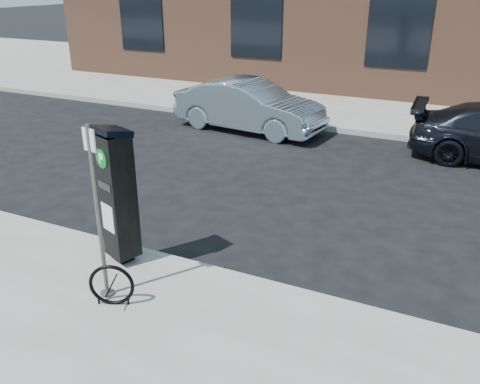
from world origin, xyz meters
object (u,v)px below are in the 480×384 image
Objects in this scene: parking_kiosk at (118,194)px; car_silver at (249,106)px; bike_rack at (112,285)px; sign_pole at (98,216)px.

car_silver is at bearing 121.48° from parking_kiosk.
sign_pole is at bearing 122.90° from bike_rack.
bike_rack is 0.14× the size of car_silver.
sign_pole reaches higher than car_silver.
car_silver is (-1.77, 8.35, -0.60)m from sign_pole.
parking_kiosk is 0.89× the size of sign_pole.
car_silver is (-1.98, 8.50, 0.27)m from bike_rack.
sign_pole is 3.98× the size of bike_rack.
parking_kiosk is 0.89m from sign_pole.
car_silver reaches higher than bike_rack.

